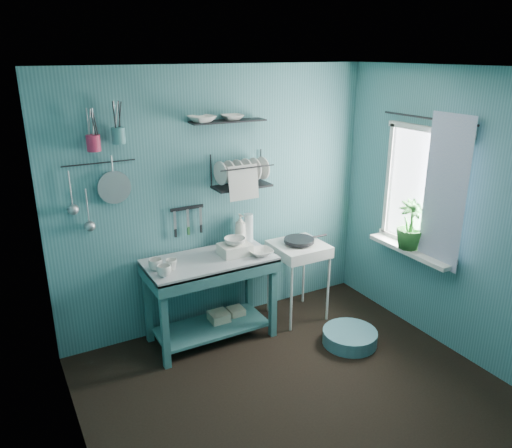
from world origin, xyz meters
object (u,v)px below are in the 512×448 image
mug_left (164,271)px  mug_right (156,265)px  water_bottle (248,228)px  wash_tub (235,249)px  floor_basin (350,337)px  utensil_cup_magenta (93,143)px  storage_tin_small (236,317)px  frying_pan (299,240)px  utensil_cup_teal (118,136)px  hotplate_stand (298,280)px  potted_plant (411,225)px  work_counter (211,299)px  soap_bottle (240,229)px  dish_rack (242,171)px  mug_mid (171,264)px  storage_tin_large (219,323)px  colander (114,187)px

mug_left → mug_right: (-0.02, 0.16, 0.00)m
mug_right → water_bottle: (1.02, 0.22, 0.09)m
wash_tub → floor_basin: wash_tub is taller
utensil_cup_magenta → storage_tin_small: size_ratio=0.65×
frying_pan → utensil_cup_teal: 1.98m
water_bottle → utensil_cup_magenta: size_ratio=2.15×
hotplate_stand → floor_basin: 0.77m
wash_tub → storage_tin_small: wash_tub is taller
water_bottle → potted_plant: size_ratio=0.60×
work_counter → potted_plant: (1.76, -0.69, 0.65)m
frying_pan → utensil_cup_magenta: 2.13m
water_bottle → mug_left: bearing=-159.2°
soap_bottle → floor_basin: (0.67, -0.91, -0.91)m
work_counter → mug_left: size_ratio=9.47×
hotplate_stand → potted_plant: potted_plant is taller
mug_left → floor_basin: 1.85m
work_counter → soap_bottle: (0.42, 0.20, 0.56)m
mug_left → work_counter: bearing=18.4°
water_bottle → floor_basin: (0.57, -0.93, -0.90)m
wash_tub → water_bottle: water_bottle is taller
dish_rack → utensil_cup_teal: 1.18m
mug_right → utensil_cup_magenta: 1.13m
mug_left → mug_mid: mug_left is taller
wash_tub → floor_basin: bearing=-39.4°
mug_left → storage_tin_large: mug_left is taller
water_bottle → utensil_cup_magenta: (-1.38, 0.04, 0.94)m
colander → hotplate_stand: bearing=-10.7°
work_counter → colander: (-0.72, 0.29, 1.11)m
hotplate_stand → storage_tin_small: hotplate_stand is taller
work_counter → storage_tin_small: size_ratio=5.82×
dish_rack → storage_tin_small: dish_rack is taller
soap_bottle → storage_tin_small: bearing=-135.0°
mug_right → soap_bottle: bearing=12.3°
mug_left → potted_plant: (2.24, -0.53, 0.19)m
potted_plant → storage_tin_large: size_ratio=2.13×
frying_pan → work_counter: bearing=178.2°
mug_mid → storage_tin_large: size_ratio=0.45×
mug_left → floor_basin: (1.57, -0.55, -0.81)m
water_bottle → storage_tin_large: size_ratio=1.27×
utensil_cup_teal → potted_plant: (2.42, -0.95, -0.89)m
dish_rack → storage_tin_large: 1.49m
mug_right → wash_tub: size_ratio=0.44×
frying_pan → floor_basin: 1.04m
wash_tub → water_bottle: size_ratio=1.00×
soap_bottle → utensil_cup_teal: bearing=176.9°
work_counter → hotplate_stand: 0.95m
dish_rack → floor_basin: dish_rack is taller
hotplate_stand → colander: size_ratio=2.85×
soap_bottle → mug_right: bearing=-167.7°
utensil_cup_magenta → floor_basin: (1.95, -0.97, -1.84)m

